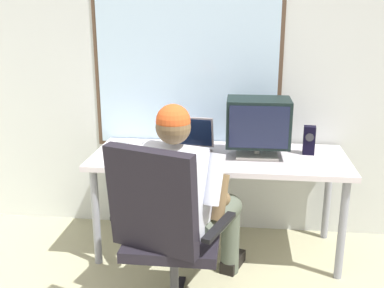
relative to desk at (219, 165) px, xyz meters
name	(u,v)px	position (x,y,z in m)	size (l,w,h in m)	color
wall_rear	(230,64)	(0.05, 0.40, 0.65)	(5.87, 0.08, 2.60)	silver
desk	(219,165)	(0.00, 0.00, 0.00)	(1.75, 0.69, 0.73)	gray
office_chair	(163,224)	(-0.25, -0.82, -0.07)	(0.69, 0.64, 1.05)	black
person_seated	(186,197)	(-0.16, -0.54, -0.02)	(0.68, 0.90, 1.22)	#4F584A
crt_monitor	(258,123)	(0.26, 0.01, 0.30)	(0.43, 0.30, 0.40)	beige
laptop	(186,143)	(-0.24, 0.04, 0.14)	(0.39, 0.35, 0.24)	gray
wine_glass	(123,146)	(-0.63, -0.17, 0.17)	(0.09, 0.09, 0.14)	silver
desk_speaker	(309,140)	(0.62, 0.10, 0.17)	(0.08, 0.08, 0.20)	black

